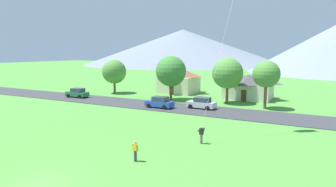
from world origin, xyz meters
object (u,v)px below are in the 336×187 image
Objects in this scene: house_left_center at (179,80)px; tree_left_of_center at (114,72)px; tree_right_of_center at (171,71)px; tree_center at (228,73)px; parked_car_blue_mid_east at (160,102)px; parked_car_green_mid_west at (77,93)px; house_leftmost at (248,86)px; parked_car_silver_west_end at (202,103)px; tree_near_right at (266,74)px; watcher_person at (135,151)px.

house_left_center is 13.28m from tree_left_of_center.
tree_center is at bearing 7.83° from tree_right_of_center.
tree_left_of_center reaches higher than parked_car_blue_mid_east.
house_left_center is 17.25m from parked_car_blue_mid_east.
house_leftmost is at bearing 25.59° from parked_car_green_mid_west.
parked_car_green_mid_west is (-13.67, -14.76, -1.82)m from house_left_center.
parked_car_blue_mid_east is (15.98, -9.62, -3.54)m from tree_left_of_center.
tree_left_of_center is 1.60× the size of parked_car_silver_west_end.
tree_near_right is at bearing 25.56° from parked_car_blue_mid_east.
parked_car_green_mid_west is at bearing -154.41° from house_leftmost.
house_leftmost is 1.25× the size of tree_left_of_center.
tree_right_of_center reaches higher than tree_near_right.
tree_near_right is 1.69× the size of parked_car_blue_mid_east.
watcher_person is at bearing -82.01° from parked_car_silver_west_end.
tree_near_right is at bearing -17.30° from tree_center.
parked_car_blue_mid_east is at bearing -158.14° from parked_car_silver_west_end.
tree_center is 9.75m from tree_right_of_center.
tree_near_right is at bearing 28.03° from parked_car_silver_west_end.
parked_car_blue_mid_east is at bearing -154.44° from tree_near_right.
parked_car_blue_mid_east is at bearing -131.64° from tree_center.
parked_car_silver_west_end is 6.26m from parked_car_blue_mid_east.
tree_center is at bearing 48.36° from parked_car_blue_mid_east.
tree_right_of_center is 10.13m from parked_car_silver_west_end.
tree_near_right is 27.28m from watcher_person.
watcher_person is (13.64, -36.18, -1.81)m from house_left_center.
tree_right_of_center is at bearing 146.68° from parked_car_silver_west_end.
tree_near_right is at bearing -62.87° from house_leftmost.
tree_right_of_center is 1.80× the size of parked_car_green_mid_west.
tree_left_of_center is 0.89× the size of tree_right_of_center.
parked_car_silver_west_end is (-3.96, -12.89, -1.40)m from house_leftmost.
house_leftmost is 1.15× the size of tree_center.
tree_near_right is (18.85, -9.74, 2.45)m from house_left_center.
parked_car_green_mid_west is at bearing -107.13° from tree_left_of_center.
house_left_center is at bearing 152.68° from tree_near_right.
parked_car_silver_west_end is at bearing -18.49° from tree_left_of_center.
parked_car_silver_west_end is 1.00× the size of parked_car_green_mid_west.
house_leftmost is 9.94m from tree_near_right.
tree_left_of_center is at bearing 174.56° from tree_near_right.
parked_car_silver_west_end is 24.23m from parked_car_green_mid_west.
tree_center reaches higher than house_leftmost.
tree_right_of_center reaches higher than house_left_center.
house_left_center is at bearing 31.44° from tree_left_of_center.
house_leftmost is at bearing 88.57° from watcher_person.
parked_car_silver_west_end is (21.79, -7.29, -3.54)m from tree_left_of_center.
tree_near_right is (6.35, -1.98, 0.21)m from tree_center.
tree_near_right reaches higher than parked_car_silver_west_end.
house_leftmost reaches higher than parked_car_blue_mid_east.
parked_car_blue_mid_east is at bearing -5.34° from parked_car_green_mid_west.
parked_car_blue_mid_east is (1.90, -7.40, -4.19)m from tree_right_of_center.
tree_center is 0.96× the size of tree_right_of_center.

